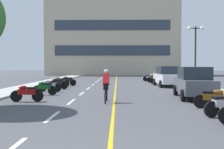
% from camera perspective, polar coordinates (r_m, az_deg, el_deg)
% --- Properties ---
extents(ground_plane, '(140.00, 140.00, 0.00)m').
position_cam_1_polar(ground_plane, '(24.79, 0.23, -2.40)').
color(ground_plane, '#47474C').
extents(curb_left, '(2.40, 72.00, 0.12)m').
position_cam_1_polar(curb_left, '(28.80, -14.14, -1.73)').
color(curb_left, '#A8A8A3').
rests_on(curb_left, ground).
extents(curb_right, '(2.40, 72.00, 0.12)m').
position_cam_1_polar(curb_right, '(28.59, 14.93, -1.76)').
color(curb_right, '#A8A8A3').
rests_on(curb_right, ground).
extents(lane_dash_1, '(0.14, 2.20, 0.01)m').
position_cam_1_polar(lane_dash_1, '(10.19, -12.71, -8.83)').
color(lane_dash_1, silver).
rests_on(lane_dash_1, ground).
extents(lane_dash_2, '(0.14, 2.20, 0.01)m').
position_cam_1_polar(lane_dash_2, '(14.05, -8.77, -5.81)').
color(lane_dash_2, silver).
rests_on(lane_dash_2, ground).
extents(lane_dash_3, '(0.14, 2.20, 0.01)m').
position_cam_1_polar(lane_dash_3, '(17.98, -6.55, -4.09)').
color(lane_dash_3, silver).
rests_on(lane_dash_3, ground).
extents(lane_dash_4, '(0.14, 2.20, 0.01)m').
position_cam_1_polar(lane_dash_4, '(21.93, -5.14, -2.98)').
color(lane_dash_4, silver).
rests_on(lane_dash_4, ground).
extents(lane_dash_5, '(0.14, 2.20, 0.01)m').
position_cam_1_polar(lane_dash_5, '(25.90, -4.16, -2.21)').
color(lane_dash_5, silver).
rests_on(lane_dash_5, ground).
extents(lane_dash_6, '(0.14, 2.20, 0.01)m').
position_cam_1_polar(lane_dash_6, '(29.87, -3.44, -1.65)').
color(lane_dash_6, silver).
rests_on(lane_dash_6, ground).
extents(lane_dash_7, '(0.14, 2.20, 0.01)m').
position_cam_1_polar(lane_dash_7, '(33.85, -2.89, -1.22)').
color(lane_dash_7, silver).
rests_on(lane_dash_7, ground).
extents(lane_dash_8, '(0.14, 2.20, 0.01)m').
position_cam_1_polar(lane_dash_8, '(37.84, -2.46, -0.87)').
color(lane_dash_8, silver).
rests_on(lane_dash_8, ground).
extents(lane_dash_9, '(0.14, 2.20, 0.01)m').
position_cam_1_polar(lane_dash_9, '(41.83, -2.11, -0.60)').
color(lane_dash_9, silver).
rests_on(lane_dash_9, ground).
extents(lane_dash_10, '(0.14, 2.20, 0.01)m').
position_cam_1_polar(lane_dash_10, '(45.82, -1.82, -0.37)').
color(lane_dash_10, silver).
rests_on(lane_dash_10, ground).
extents(lane_dash_11, '(0.14, 2.20, 0.01)m').
position_cam_1_polar(lane_dash_11, '(49.81, -1.57, -0.18)').
color(lane_dash_11, silver).
rests_on(lane_dash_11, ground).
extents(centre_line_yellow, '(0.12, 66.00, 0.01)m').
position_cam_1_polar(centre_line_yellow, '(27.78, 0.86, -1.92)').
color(centre_line_yellow, gold).
rests_on(centre_line_yellow, ground).
extents(office_building, '(25.33, 8.32, 15.48)m').
position_cam_1_polar(office_building, '(53.14, 0.13, 8.31)').
color(office_building, '#BCAD93').
rests_on(office_building, ground).
extents(street_lamp_mid, '(1.46, 0.36, 5.18)m').
position_cam_1_polar(street_lamp_mid, '(24.23, 17.59, 6.65)').
color(street_lamp_mid, black).
rests_on(street_lamp_mid, curb_right).
extents(parked_car_near, '(2.18, 4.32, 1.82)m').
position_cam_1_polar(parked_car_near, '(15.98, 17.31, -1.65)').
color(parked_car_near, black).
rests_on(parked_car_near, ground).
extents(parked_car_mid, '(2.10, 4.29, 1.82)m').
position_cam_1_polar(parked_car_mid, '(24.33, 11.79, -0.37)').
color(parked_car_mid, black).
rests_on(parked_car_mid, ground).
extents(motorcycle_3, '(1.68, 0.64, 0.92)m').
position_cam_1_polar(motorcycle_3, '(12.45, 21.13, -4.76)').
color(motorcycle_3, black).
rests_on(motorcycle_3, ground).
extents(motorcycle_4, '(1.70, 0.60, 0.92)m').
position_cam_1_polar(motorcycle_4, '(14.52, -17.95, -3.77)').
color(motorcycle_4, black).
rests_on(motorcycle_4, ground).
extents(motorcycle_5, '(1.68, 0.65, 0.92)m').
position_cam_1_polar(motorcycle_5, '(17.53, -14.39, -2.76)').
color(motorcycle_5, black).
rests_on(motorcycle_5, ground).
extents(motorcycle_6, '(1.69, 0.60, 0.92)m').
position_cam_1_polar(motorcycle_6, '(19.47, -13.33, -2.28)').
color(motorcycle_6, black).
rests_on(motorcycle_6, ground).
extents(motorcycle_7, '(1.70, 0.60, 0.92)m').
position_cam_1_polar(motorcycle_7, '(21.53, -11.73, -1.86)').
color(motorcycle_7, black).
rests_on(motorcycle_7, ground).
extents(motorcycle_8, '(1.70, 0.60, 0.92)m').
position_cam_1_polar(motorcycle_8, '(23.62, -11.26, -1.51)').
color(motorcycle_8, black).
rests_on(motorcycle_8, ground).
extents(motorcycle_9, '(1.69, 0.62, 0.92)m').
position_cam_1_polar(motorcycle_9, '(25.01, -9.62, -1.31)').
color(motorcycle_9, black).
rests_on(motorcycle_9, ground).
extents(motorcycle_10, '(1.67, 0.68, 0.92)m').
position_cam_1_polar(motorcycle_10, '(27.31, 10.00, -1.03)').
color(motorcycle_10, black).
rests_on(motorcycle_10, ground).
extents(motorcycle_11, '(1.69, 0.61, 0.92)m').
position_cam_1_polar(motorcycle_11, '(29.44, 9.23, -0.81)').
color(motorcycle_11, black).
rests_on(motorcycle_11, ground).
extents(motorcycle_12, '(1.70, 0.60, 0.92)m').
position_cam_1_polar(motorcycle_12, '(31.50, 8.28, -0.62)').
color(motorcycle_12, black).
rests_on(motorcycle_12, ground).
extents(cyclist_rider, '(0.42, 1.77, 1.71)m').
position_cam_1_polar(cyclist_rider, '(13.64, -1.29, -2.29)').
color(cyclist_rider, black).
rests_on(cyclist_rider, ground).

